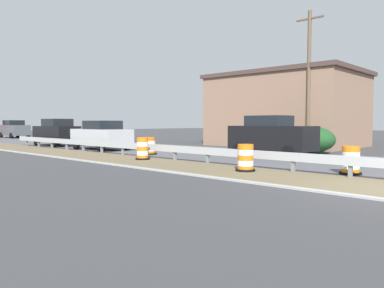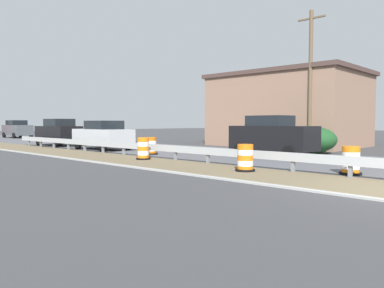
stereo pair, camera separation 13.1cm
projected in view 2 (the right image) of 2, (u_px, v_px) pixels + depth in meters
The scene contains 13 objects.
curb_near_edge at pixel (368, 199), 8.77m from camera, with size 0.20×120.00×0.11m, color #ADADA8.
guardrail_median at pixel (350, 162), 12.15m from camera, with size 0.18×51.40×0.71m.
traffic_barrel_nearest at pixel (351, 162), 12.90m from camera, with size 0.74×0.74×0.98m.
traffic_barrel_close at pixel (245, 159), 13.80m from camera, with size 0.73×0.73×1.00m.
traffic_barrel_mid at pixel (143, 150), 18.16m from camera, with size 0.69×0.69×1.07m.
traffic_barrel_far at pixel (151, 147), 21.04m from camera, with size 0.74×0.74×0.97m.
car_trailing_near_lane at pixel (17, 129), 44.02m from camera, with size 2.18×4.66×2.06m.
car_lead_far_lane at pixel (103, 135), 24.83m from camera, with size 2.23×4.66×1.92m.
car_mid_far_lane at pixel (272, 136), 20.31m from camera, with size 2.20×4.71×2.18m.
car_trailing_far_lane at pixel (59, 132), 28.98m from camera, with size 2.15×4.12×2.08m.
roadside_shop_near at pixel (288, 110), 28.89m from camera, with size 7.88×10.87×5.56m.
utility_pole_near at pixel (310, 79), 23.49m from camera, with size 0.24×1.80×8.80m.
bush_roadside at pixel (308, 140), 21.58m from camera, with size 3.20×3.20×1.62m, color #1E4C23.
Camera 2 is at (-10.45, -2.95, 1.80)m, focal length 34.94 mm.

